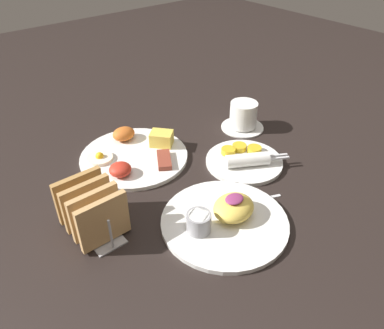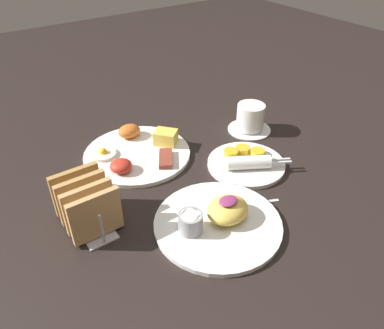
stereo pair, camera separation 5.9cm
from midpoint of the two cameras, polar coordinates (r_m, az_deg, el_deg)
ground_plane at (r=0.84m, az=-3.27°, el=-4.22°), size 3.00×3.00×0.00m
plate_breakfast at (r=0.96m, az=-10.57°, el=1.58°), size 0.27×0.27×0.05m
plate_condiments at (r=0.92m, az=6.21°, el=0.67°), size 0.19×0.19×0.04m
plate_foreground at (r=0.75m, az=2.75°, el=-8.19°), size 0.26×0.26×0.06m
toast_rack at (r=0.75m, az=-17.22°, el=-6.70°), size 0.10×0.15×0.10m
coffee_cup at (r=1.06m, az=6.24°, el=7.23°), size 0.12×0.12×0.08m
teaspoon at (r=0.81m, az=5.82°, el=-5.70°), size 0.12×0.06×0.01m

